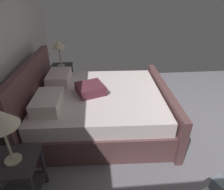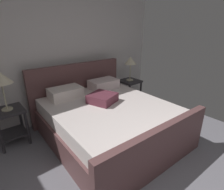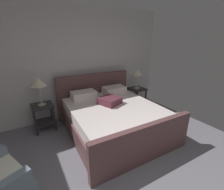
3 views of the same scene
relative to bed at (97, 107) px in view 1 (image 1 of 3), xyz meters
The scene contains 5 objects.
ground_plane 2.10m from the bed, 103.61° to the right, with size 5.18×6.40×0.02m, color slate.
bed is the anchor object (origin of this frame).
nightstand_right 1.48m from the bed, 29.95° to the left, with size 0.44×0.44×0.60m.
table_lamp_right 1.64m from the bed, 29.95° to the left, with size 0.27×0.27×0.56m.
nightstand_left 1.53m from the bed, 147.21° to the left, with size 0.44×0.44×0.60m.
Camera 1 is at (-2.18, 1.99, 2.08)m, focal length 30.56 mm.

